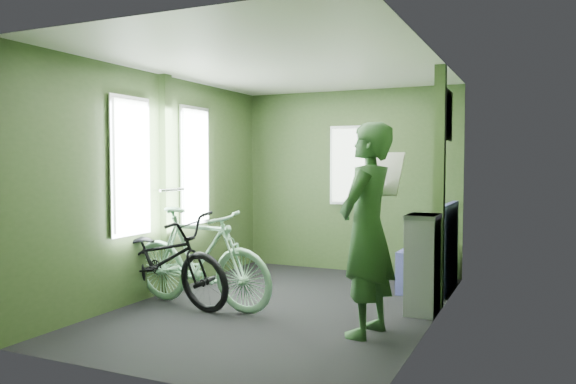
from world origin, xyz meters
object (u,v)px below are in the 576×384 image
bicycle_black (162,304)px  passenger (367,229)px  bicycle_mint (200,308)px  waste_box (423,264)px  bench_seat (430,264)px

bicycle_black → passenger: (2.10, -0.11, 0.85)m
passenger → bicycle_mint: bearing=-86.1°
passenger → waste_box: passenger is taller
bicycle_black → bicycle_mint: bicycle_mint is taller
bicycle_mint → waste_box: size_ratio=1.77×
bicycle_mint → passenger: 1.89m
bicycle_black → passenger: 2.27m
bench_seat → passenger: bearing=-94.5°
passenger → waste_box: bearing=169.7°
bicycle_black → passenger: passenger is taller
bicycle_mint → waste_box: waste_box is taller
waste_box → bench_seat: (-0.11, 1.04, -0.18)m
passenger → bench_seat: size_ratio=1.80×
bicycle_black → waste_box: (2.38, 0.72, 0.46)m
passenger → waste_box: (0.28, 0.83, -0.40)m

